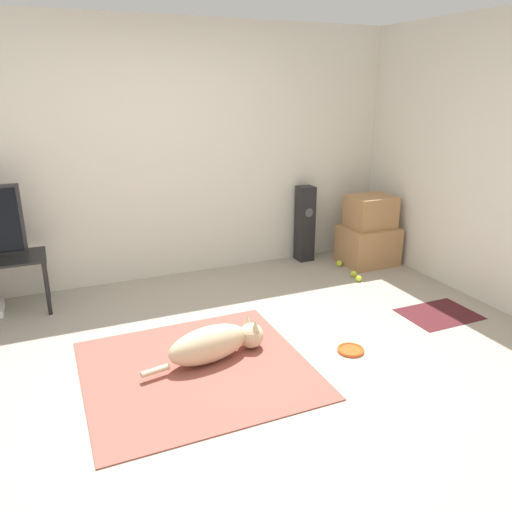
% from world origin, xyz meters
% --- Properties ---
extents(ground_plane, '(12.00, 12.00, 0.00)m').
position_xyz_m(ground_plane, '(0.00, 0.00, 0.00)').
color(ground_plane, '#9E9384').
extents(wall_back, '(8.00, 0.06, 2.55)m').
position_xyz_m(wall_back, '(0.00, 2.10, 1.27)').
color(wall_back, beige).
rests_on(wall_back, ground_plane).
extents(area_rug, '(1.56, 1.48, 0.01)m').
position_xyz_m(area_rug, '(-0.25, 0.13, 0.01)').
color(area_rug, '#934C42').
rests_on(area_rug, ground_plane).
extents(dog, '(0.97, 0.34, 0.27)m').
position_xyz_m(dog, '(-0.07, 0.20, 0.14)').
color(dog, beige).
rests_on(dog, area_rug).
extents(frisbee, '(0.21, 0.21, 0.03)m').
position_xyz_m(frisbee, '(0.91, -0.09, 0.01)').
color(frisbee, '#DB511E').
rests_on(frisbee, ground_plane).
extents(cardboard_box_lower, '(0.59, 0.49, 0.43)m').
position_xyz_m(cardboard_box_lower, '(2.21, 1.54, 0.21)').
color(cardboard_box_lower, '#A87A4C').
rests_on(cardboard_box_lower, ground_plane).
extents(cardboard_box_upper, '(0.48, 0.40, 0.35)m').
position_xyz_m(cardboard_box_upper, '(2.23, 1.55, 0.60)').
color(cardboard_box_upper, '#A87A4C').
rests_on(cardboard_box_upper, cardboard_box_lower).
extents(floor_speaker, '(0.18, 0.18, 0.86)m').
position_xyz_m(floor_speaker, '(1.61, 1.94, 0.43)').
color(floor_speaker, black).
rests_on(floor_speaker, ground_plane).
extents(tennis_ball_by_boxes, '(0.07, 0.07, 0.07)m').
position_xyz_m(tennis_ball_by_boxes, '(1.80, 1.10, 0.03)').
color(tennis_ball_by_boxes, '#C6E033').
rests_on(tennis_ball_by_boxes, ground_plane).
extents(tennis_ball_near_speaker, '(0.07, 0.07, 0.07)m').
position_xyz_m(tennis_ball_near_speaker, '(1.83, 1.23, 0.03)').
color(tennis_ball_near_speaker, '#C6E033').
rests_on(tennis_ball_near_speaker, ground_plane).
extents(tennis_ball_loose_on_carpet, '(0.07, 0.07, 0.07)m').
position_xyz_m(tennis_ball_loose_on_carpet, '(1.87, 1.57, 0.03)').
color(tennis_ball_loose_on_carpet, '#C6E033').
rests_on(tennis_ball_loose_on_carpet, ground_plane).
extents(door_mat, '(0.65, 0.49, 0.01)m').
position_xyz_m(door_mat, '(2.00, 0.15, 0.00)').
color(door_mat, '#47191E').
rests_on(door_mat, ground_plane).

